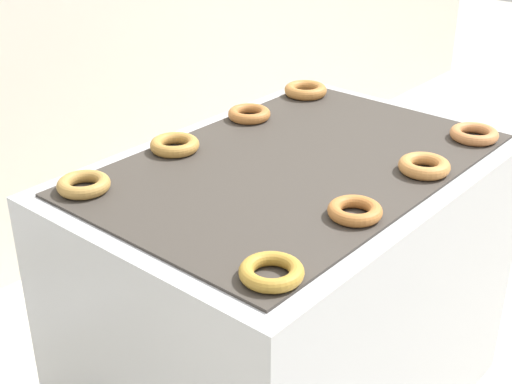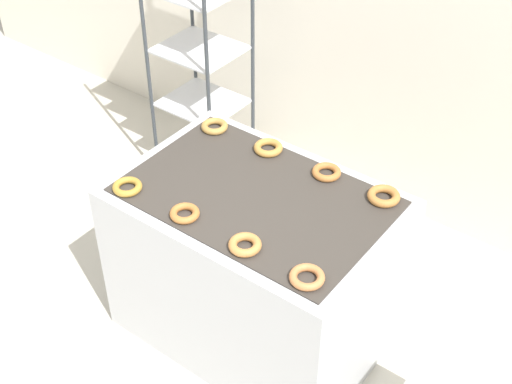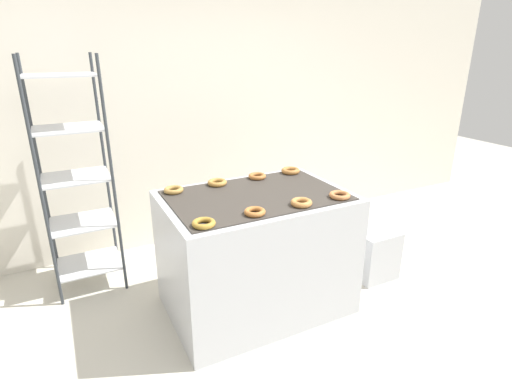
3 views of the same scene
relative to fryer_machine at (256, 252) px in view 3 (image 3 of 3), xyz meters
The scene contains 13 objects.
ground_plane 0.84m from the fryer_machine, 90.02° to the right, with size 14.00×14.00×0.00m, color beige.
wall_back 1.70m from the fryer_machine, 90.01° to the left, with size 8.00×0.05×2.80m.
fryer_machine is the anchor object (origin of this frame).
baking_rack_cart 1.53m from the fryer_machine, 140.88° to the left, with size 0.52×0.46×1.89m.
glaze_bin 1.15m from the fryer_machine, ahead, with size 0.36×0.30×0.44m.
donut_near_left 0.78m from the fryer_machine, 147.21° to the right, with size 0.14×0.14×0.03m, color #AA802F.
donut_near_midleft 0.60m from the fryer_machine, 118.11° to the right, with size 0.14×0.14×0.03m, color #AF6B32.
donut_near_midright 0.61m from the fryer_machine, 60.60° to the right, with size 0.15×0.15×0.04m, color #BF7D3F.
donut_near_right 0.76m from the fryer_machine, 32.42° to the right, with size 0.15×0.15×0.03m, color #BD7642.
donut_far_left 0.77m from the fryer_machine, 148.36° to the left, with size 0.14×0.14×0.04m, color #AA7F3D.
donut_far_midleft 0.61m from the fryer_machine, 117.17° to the left, with size 0.15×0.15×0.04m, color #B27F39.
donut_far_midright 0.61m from the fryer_machine, 61.71° to the left, with size 0.14×0.14×0.03m, color #AC6A32.
donut_far_right 0.77m from the fryer_machine, 34.11° to the left, with size 0.15×0.15×0.04m, color #AE7136.
Camera 3 is at (-1.21, -1.69, 1.93)m, focal length 28.00 mm.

